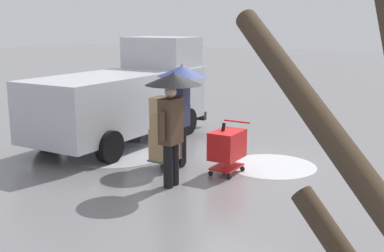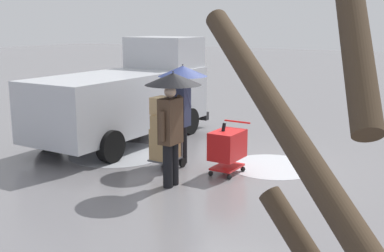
{
  "view_description": "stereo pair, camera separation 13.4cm",
  "coord_description": "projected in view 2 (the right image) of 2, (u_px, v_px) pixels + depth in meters",
  "views": [
    {
      "loc": [
        -4.06,
        9.18,
        3.01
      ],
      "look_at": [
        0.36,
        1.16,
        1.05
      ],
      "focal_mm": 45.64,
      "sensor_mm": 36.0,
      "label": 1
    },
    {
      "loc": [
        -4.17,
        9.11,
        3.01
      ],
      "look_at": [
        0.36,
        1.16,
        1.05
      ],
      "focal_mm": 45.64,
      "sensor_mm": 36.0,
      "label": 2
    }
  ],
  "objects": [
    {
      "name": "ground_plane",
      "position": [
        234.0,
        166.0,
        10.39
      ],
      "size": [
        90.0,
        90.0,
        0.0
      ],
      "primitive_type": "plane",
      "color": "slate"
    },
    {
      "name": "slush_patch_near_cluster",
      "position": [
        118.0,
        154.0,
        11.33
      ],
      "size": [
        2.24,
        2.24,
        0.01
      ],
      "primitive_type": "cylinder",
      "color": "#999BA0",
      "rests_on": "ground"
    },
    {
      "name": "slush_patch_under_van",
      "position": [
        272.0,
        166.0,
        10.37
      ],
      "size": [
        1.9,
        1.9,
        0.01
      ],
      "primitive_type": "cylinder",
      "color": "#ADAFB5",
      "rests_on": "ground"
    },
    {
      "name": "cargo_van_parked_right",
      "position": [
        128.0,
        95.0,
        12.49
      ],
      "size": [
        2.32,
        5.4,
        2.6
      ],
      "color": "#B7BABF",
      "rests_on": "ground"
    },
    {
      "name": "shopping_cart_vendor",
      "position": [
        227.0,
        146.0,
        9.76
      ],
      "size": [
        0.58,
        0.84,
        1.04
      ],
      "color": "red",
      "rests_on": "ground"
    },
    {
      "name": "hand_dolly_boxes",
      "position": [
        165.0,
        131.0,
        10.03
      ],
      "size": [
        0.54,
        0.72,
        1.51
      ],
      "color": "#515156",
      "rests_on": "ground"
    },
    {
      "name": "pedestrian_pink_side",
      "position": [
        181.0,
        90.0,
        10.33
      ],
      "size": [
        1.04,
        1.04,
        2.15
      ],
      "color": "black",
      "rests_on": "ground"
    },
    {
      "name": "pedestrian_black_side",
      "position": [
        172.0,
        102.0,
        8.86
      ],
      "size": [
        1.04,
        1.04,
        2.15
      ],
      "color": "black",
      "rests_on": "ground"
    }
  ]
}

